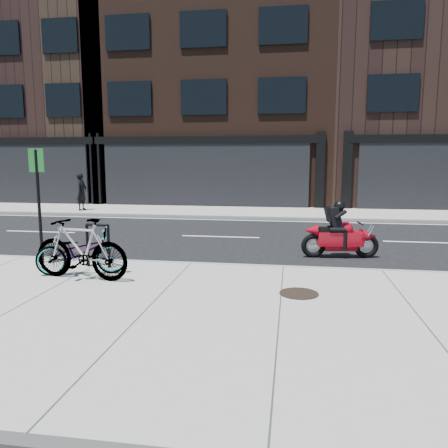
% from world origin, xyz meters
% --- Properties ---
extents(ground, '(120.00, 120.00, 0.00)m').
position_xyz_m(ground, '(0.00, 0.00, 0.00)').
color(ground, black).
rests_on(ground, ground).
extents(sidewalk_near, '(60.00, 6.00, 0.13)m').
position_xyz_m(sidewalk_near, '(0.00, -5.00, 0.07)').
color(sidewalk_near, gray).
rests_on(sidewalk_near, ground).
extents(sidewalk_far, '(60.00, 3.50, 0.13)m').
position_xyz_m(sidewalk_far, '(0.00, 7.75, 0.07)').
color(sidewalk_far, gray).
rests_on(sidewalk_far, ground).
extents(building_midwest, '(10.00, 10.00, 12.00)m').
position_xyz_m(building_midwest, '(-12.00, 14.50, 6.00)').
color(building_midwest, black).
rests_on(building_midwest, ground).
extents(building_center, '(12.00, 10.00, 14.50)m').
position_xyz_m(building_center, '(-2.00, 14.50, 7.25)').
color(building_center, black).
rests_on(building_center, ground).
extents(building_mideast, '(12.00, 10.00, 12.50)m').
position_xyz_m(building_mideast, '(10.00, 14.50, 6.25)').
color(building_mideast, black).
rests_on(building_mideast, ground).
extents(bike_rack, '(0.55, 0.11, 0.92)m').
position_xyz_m(bike_rack, '(-1.84, -2.60, 0.67)').
color(bike_rack, black).
rests_on(bike_rack, sidewalk_near).
extents(bicycle_front, '(1.83, 1.10, 0.91)m').
position_xyz_m(bicycle_front, '(-1.91, -3.22, 0.58)').
color(bicycle_front, gray).
rests_on(bicycle_front, sidewalk_near).
extents(bicycle_rear, '(1.99, 0.78, 1.17)m').
position_xyz_m(bicycle_rear, '(-1.76, -3.51, 0.71)').
color(bicycle_rear, gray).
rests_on(bicycle_rear, sidewalk_near).
extents(motorcycle, '(1.88, 0.54, 1.40)m').
position_xyz_m(motorcycle, '(3.41, -0.32, 0.57)').
color(motorcycle, black).
rests_on(motorcycle, ground).
extents(pedestrian, '(0.41, 0.61, 1.63)m').
position_xyz_m(pedestrian, '(-6.98, 6.90, 0.95)').
color(pedestrian, black).
rests_on(pedestrian, sidewalk_far).
extents(manhole_cover, '(0.78, 0.78, 0.02)m').
position_xyz_m(manhole_cover, '(2.30, -3.83, 0.14)').
color(manhole_cover, black).
rests_on(manhole_cover, sidewalk_near).
extents(sign_post, '(0.33, 0.07, 2.47)m').
position_xyz_m(sign_post, '(-3.25, -2.40, 1.61)').
color(sign_post, black).
rests_on(sign_post, sidewalk_near).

